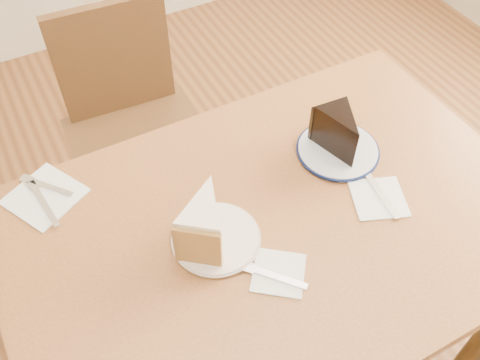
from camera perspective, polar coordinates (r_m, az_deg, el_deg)
name	(u,v)px	position (r m, az deg, el deg)	size (l,w,h in m)	color
ground	(264,354)	(1.86, 2.61, -18.07)	(4.00, 4.00, 0.00)	#4B2914
table	(274,246)	(1.28, 3.63, -7.02)	(1.20, 0.80, 0.75)	brown
chair_far	(135,131)	(1.80, -11.10, 5.20)	(0.46, 0.46, 0.88)	#382110
plate_cream	(216,239)	(1.17, -2.57, -6.26)	(0.19, 0.19, 0.01)	white
plate_navy	(338,150)	(1.35, 10.39, 3.15)	(0.20, 0.20, 0.01)	silver
carrot_cake	(206,219)	(1.12, -3.69, -4.18)	(0.09, 0.13, 0.11)	beige
chocolate_cake	(341,137)	(1.31, 10.73, 4.57)	(0.09, 0.13, 0.10)	black
napkin_cream	(279,273)	(1.13, 4.13, -9.85)	(0.11, 0.11, 0.00)	white
napkin_navy	(379,198)	(1.28, 14.56, -1.90)	(0.12, 0.12, 0.00)	white
napkin_spare	(45,196)	(1.32, -20.10, -1.63)	(0.15, 0.15, 0.00)	white
fork_cream	(275,276)	(1.12, 3.73, -10.21)	(0.01, 0.14, 0.00)	white
knife_navy	(379,191)	(1.29, 14.61, -1.15)	(0.02, 0.17, 0.00)	white
fork_spare	(47,186)	(1.33, -19.90, -0.60)	(0.01, 0.14, 0.00)	silver
knife_spare	(44,203)	(1.30, -20.18, -2.36)	(0.01, 0.16, 0.00)	silver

